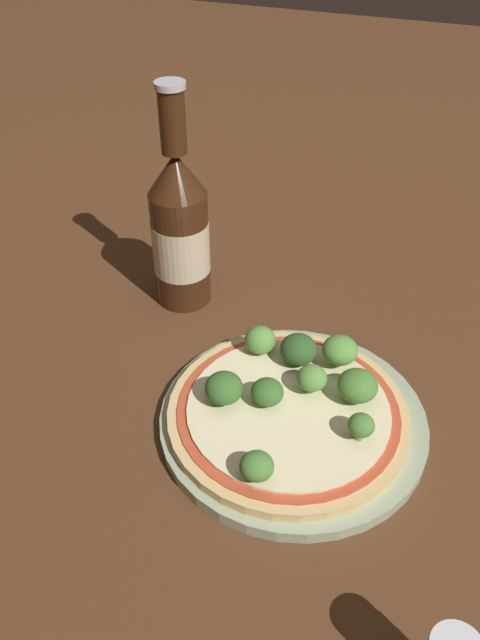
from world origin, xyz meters
TOP-DOWN VIEW (x-y plane):
  - ground_plane at (0.00, 0.00)m, footprint 3.00×3.00m
  - plate at (-0.01, -0.01)m, footprint 0.24×0.24m
  - pizza at (-0.01, -0.01)m, footprint 0.21×0.21m
  - broccoli_floret_0 at (-0.02, 0.05)m, footprint 0.03×0.03m
  - broccoli_floret_1 at (-0.02, -0.08)m, footprint 0.02×0.02m
  - broccoli_floret_2 at (0.05, -0.00)m, footprint 0.03×0.03m
  - broccoli_floret_3 at (0.02, -0.06)m, footprint 0.04×0.04m
  - broccoli_floret_4 at (0.02, -0.02)m, footprint 0.03×0.03m
  - broccoli_floret_5 at (-0.09, -0.01)m, footprint 0.03×0.03m
  - broccoli_floret_6 at (0.06, -0.04)m, footprint 0.03×0.03m
  - broccoli_floret_7 at (-0.01, 0.01)m, footprint 0.03×0.03m
  - broccoli_floret_8 at (0.05, 0.04)m, footprint 0.03×0.03m
  - beer_bottle at (0.14, 0.16)m, footprint 0.06×0.06m

SIDE VIEW (x-z plane):
  - ground_plane at x=0.00m, z-range 0.00..0.00m
  - plate at x=-0.01m, z-range 0.00..0.01m
  - pizza at x=-0.01m, z-range 0.01..0.03m
  - broccoli_floret_7 at x=-0.01m, z-range 0.03..0.05m
  - broccoli_floret_8 at x=0.05m, z-range 0.03..0.05m
  - broccoli_floret_5 at x=-0.09m, z-range 0.03..0.05m
  - broccoli_floret_2 at x=0.05m, z-range 0.03..0.06m
  - broccoli_floret_1 at x=-0.02m, z-range 0.03..0.06m
  - broccoli_floret_4 at x=0.02m, z-range 0.03..0.06m
  - broccoli_floret_3 at x=0.02m, z-range 0.03..0.06m
  - broccoli_floret_0 at x=-0.02m, z-range 0.03..0.06m
  - broccoli_floret_6 at x=0.06m, z-range 0.03..0.06m
  - beer_bottle at x=0.14m, z-range -0.03..0.21m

